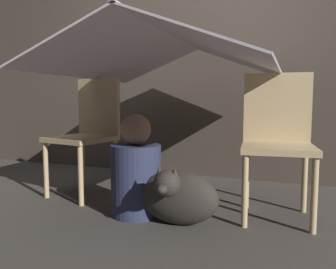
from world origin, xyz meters
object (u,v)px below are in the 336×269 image
Objects in this scene: chair_left at (88,130)px; person_front at (136,173)px; dog at (177,196)px; chair_right at (277,137)px.

chair_left is 1.41× the size of person_front.
person_front is 0.33m from dog.
chair_right is (1.40, 0.00, 0.00)m from chair_left.
chair_right is 0.91m from person_front.
chair_left is at bearing 173.66° from chair_right.
chair_right reaches higher than dog.
chair_left and chair_right have the same top height.
chair_right is at bearing 36.73° from dog.
chair_right is 1.87× the size of dog.
chair_left is at bearing 156.03° from dog.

